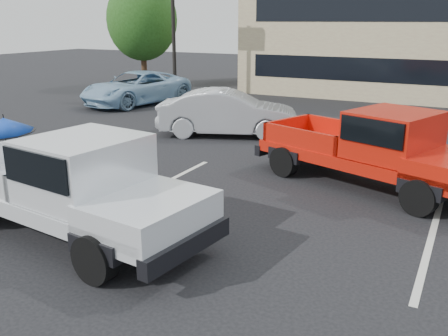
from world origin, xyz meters
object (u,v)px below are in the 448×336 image
Objects in this scene: tree_left at (142,20)px; red_pickup at (385,147)px; silver_pickup at (76,182)px; blue_suv at (136,88)px; silver_sedan at (228,113)px.

red_pickup is at bearing -38.81° from tree_left.
silver_pickup is 14.77m from blue_suv.
tree_left is 21.33m from silver_pickup.
tree_left is 1.02× the size of silver_pickup.
silver_pickup is at bearing -109.17° from red_pickup.
tree_left is 1.13× the size of blue_suv.
tree_left is at bearing 130.04° from silver_pickup.
silver_pickup is at bearing 168.55° from silver_sedan.
silver_pickup is 1.00× the size of red_pickup.
red_pickup is 1.27× the size of silver_sedan.
red_pickup is (4.30, 5.19, -0.05)m from silver_pickup.
red_pickup reaches higher than blue_suv.
blue_suv is at bearing -57.62° from tree_left.
tree_left reaches higher than red_pickup.
silver_pickup is at bearing -45.39° from blue_suv.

